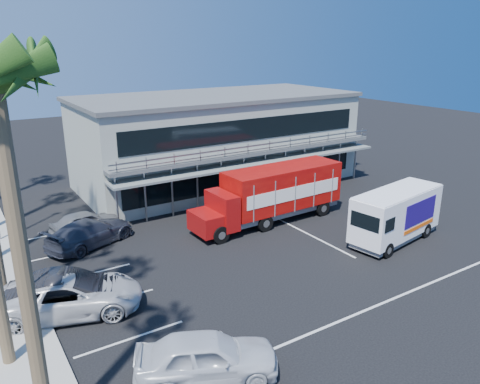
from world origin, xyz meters
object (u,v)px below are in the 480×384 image
white_van (396,215)px  red_truck (274,193)px  parked_car_b (68,292)px  parked_car_a (207,356)px

white_van → red_truck: bearing=113.1°
white_van → parked_car_b: bearing=162.4°
parked_car_a → parked_car_b: 7.80m
red_truck → parked_car_b: red_truck is taller
white_van → parked_car_a: size_ratio=1.33×
red_truck → white_van: size_ratio=1.60×
red_truck → parked_car_b: bearing=-166.7°
red_truck → parked_car_a: 15.58m
parked_car_a → parked_car_b: parked_car_a is taller
parked_car_a → parked_car_b: size_ratio=0.97×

